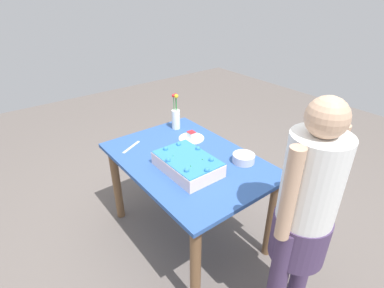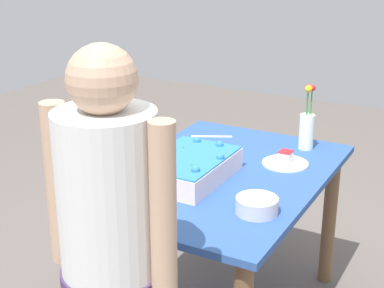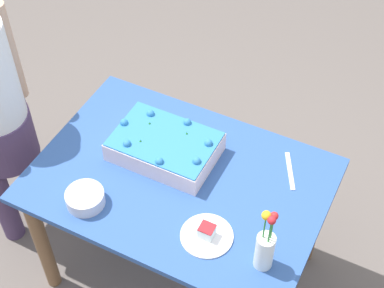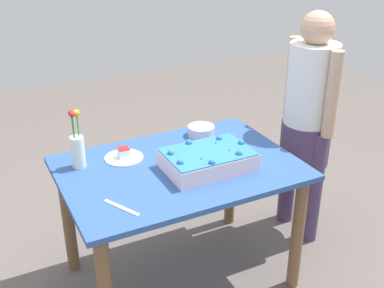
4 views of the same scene
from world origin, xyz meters
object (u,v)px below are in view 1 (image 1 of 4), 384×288
Objects in this scene: cake_knife at (131,147)px; person_standing at (305,210)px; flower_vase at (176,117)px; serving_plate_with_slice at (191,137)px; fruit_bowl at (244,158)px; sheet_cake at (188,164)px.

person_standing is at bearing -103.04° from cake_knife.
flower_vase is (-0.07, 0.49, 0.11)m from cake_knife.
serving_plate_with_slice is at bearing -47.92° from cake_knife.
fruit_bowl is (0.70, 0.55, 0.03)m from cake_knife.
sheet_cake is at bearing 12.51° from person_standing.
person_standing reaches higher than cake_knife.
flower_vase is at bearing -19.24° from cake_knife.
serving_plate_with_slice is at bearing -171.64° from fruit_bowl.
sheet_cake is 0.31× the size of person_standing.
person_standing is (0.81, 0.18, 0.05)m from sheet_cake.
serving_plate_with_slice is 0.50m from cake_knife.
flower_vase reaches higher than cake_knife.
sheet_cake is 2.13× the size of cake_knife.
cake_knife is 1.31× the size of fruit_bowl.
cake_knife is at bearing -163.58° from sheet_cake.
person_standing is (1.17, -0.13, 0.08)m from serving_plate_with_slice.
flower_vase is 1.99× the size of fruit_bowl.
cake_knife is (-0.18, -0.47, -0.01)m from serving_plate_with_slice.
sheet_cake is at bearing -113.06° from fruit_bowl.
serving_plate_with_slice is (-0.36, 0.31, -0.04)m from sheet_cake.
sheet_cake is at bearing -41.06° from serving_plate_with_slice.
serving_plate_with_slice is 0.66× the size of flower_vase.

